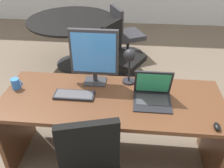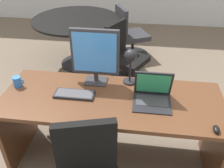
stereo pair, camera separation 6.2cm
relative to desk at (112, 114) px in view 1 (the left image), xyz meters
The scene contains 11 objects.
ground 1.55m from the desk, 90.00° to the left, with size 12.00×12.00×0.00m, color #6B5B4C.
desk is the anchor object (origin of this frame).
monitor 0.56m from the desk, 133.98° to the left, with size 0.42×0.16×0.51m.
laptop 0.45m from the desk, ahead, with size 0.31×0.28×0.26m.
keyboard 0.39m from the desk, behind, with size 0.34×0.14×0.02m.
mouse 0.89m from the desk, 23.28° to the right, with size 0.05×0.08×0.04m.
desk_lamp 0.52m from the desk, 55.18° to the left, with size 0.12×0.14×0.35m.
coffee_mug 0.90m from the desk, behind, with size 0.10×0.07×0.10m.
meeting_table 1.98m from the desk, 113.53° to the left, with size 1.32×1.32×0.78m.
meeting_chair_near 1.41m from the desk, 90.33° to the left, with size 0.63×0.62×0.87m.
meeting_chair_far 2.22m from the desk, 89.92° to the left, with size 0.63×0.62×0.87m.
Camera 1 is at (0.16, -1.66, 2.01)m, focal length 39.61 mm.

